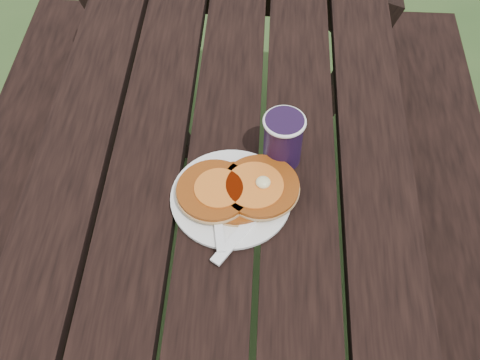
# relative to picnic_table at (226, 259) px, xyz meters

# --- Properties ---
(ground) EXTENTS (60.00, 60.00, 0.00)m
(ground) POSITION_rel_picnic_table_xyz_m (0.00, 0.00, -0.37)
(ground) COLOR #28421C
(ground) RESTS_ON ground
(picnic_table) EXTENTS (1.36, 1.80, 0.75)m
(picnic_table) POSITION_rel_picnic_table_xyz_m (0.00, 0.00, 0.00)
(picnic_table) COLOR black
(picnic_table) RESTS_ON ground
(plate) EXTENTS (0.26, 0.26, 0.01)m
(plate) POSITION_rel_picnic_table_xyz_m (0.02, -0.09, 0.39)
(plate) COLOR white
(plate) RESTS_ON picnic_table
(pancake_stack) EXTENTS (0.23, 0.16, 0.04)m
(pancake_stack) POSITION_rel_picnic_table_xyz_m (0.04, -0.08, 0.41)
(pancake_stack) COLOR #914110
(pancake_stack) RESTS_ON plate
(knife) EXTENTS (0.11, 0.16, 0.00)m
(knife) POSITION_rel_picnic_table_xyz_m (0.05, -0.16, 0.39)
(knife) COLOR white
(knife) RESTS_ON plate
(fork) EXTENTS (0.06, 0.16, 0.01)m
(fork) POSITION_rel_picnic_table_xyz_m (0.00, -0.16, 0.40)
(fork) COLOR white
(fork) RESTS_ON plate
(coffee_cup) EXTENTS (0.08, 0.08, 0.11)m
(coffee_cup) POSITION_rel_picnic_table_xyz_m (0.12, 0.02, 0.44)
(coffee_cup) COLOR black
(coffee_cup) RESTS_ON picnic_table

